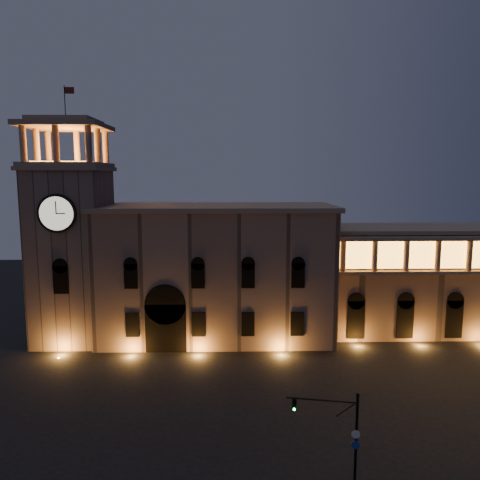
# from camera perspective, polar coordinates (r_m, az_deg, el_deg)

# --- Properties ---
(ground) EXTENTS (160.00, 160.00, 0.00)m
(ground) POSITION_cam_1_polar(r_m,az_deg,el_deg) (44.39, -0.97, -20.99)
(ground) COLOR black
(ground) RESTS_ON ground
(government_building) EXTENTS (30.80, 12.80, 17.60)m
(government_building) POSITION_cam_1_polar(r_m,az_deg,el_deg) (62.14, -2.98, -3.88)
(government_building) COLOR #7B6050
(government_building) RESTS_ON ground
(clock_tower) EXTENTS (9.80, 9.80, 32.40)m
(clock_tower) POSITION_cam_1_polar(r_m,az_deg,el_deg) (63.85, -19.80, -0.62)
(clock_tower) COLOR #7B6050
(clock_tower) RESTS_ON ground
(colonnade_wing) EXTENTS (40.60, 11.50, 14.50)m
(colonnade_wing) POSITION_cam_1_polar(r_m,az_deg,el_deg) (71.91, 25.43, -4.19)
(colonnade_wing) COLOR #765C4C
(colonnade_wing) RESTS_ON ground
(traffic_light) EXTENTS (4.99, 1.20, 6.94)m
(traffic_light) POSITION_cam_1_polar(r_m,az_deg,el_deg) (35.43, 12.49, -22.46)
(traffic_light) COLOR black
(traffic_light) RESTS_ON ground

